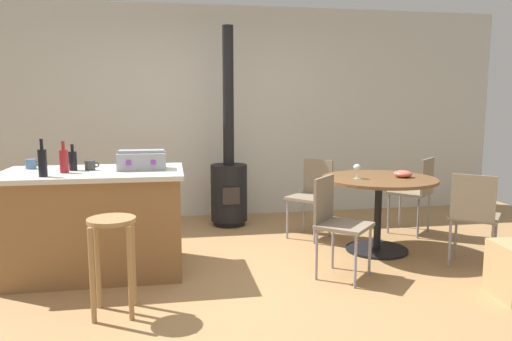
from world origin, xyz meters
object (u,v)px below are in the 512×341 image
(cup_0, at_px, (90,165))
(serving_bowl, at_px, (403,174))
(kitchen_island, at_px, (95,222))
(bottle_1, at_px, (64,161))
(cup_1, at_px, (31,164))
(bottle_0, at_px, (42,162))
(folding_chair_far, at_px, (336,219))
(folding_chair_left, at_px, (474,213))
(wood_stove, at_px, (229,179))
(folding_chair_near, at_px, (312,192))
(wine_glass, at_px, (357,168))
(folding_chair_right, at_px, (416,189))
(dining_table, at_px, (379,195))
(wooden_stool, at_px, (112,245))
(bottle_2, at_px, (73,160))
(toolbox, at_px, (142,160))

(cup_0, xyz_separation_m, serving_bowl, (2.94, 0.08, -0.16))
(kitchen_island, xyz_separation_m, bottle_1, (-0.21, -0.09, 0.55))
(serving_bowl, bearing_deg, cup_0, -178.52)
(cup_0, bearing_deg, cup_1, 161.43)
(bottle_0, distance_m, serving_bowl, 3.28)
(folding_chair_far, bearing_deg, bottle_0, 175.51)
(serving_bowl, bearing_deg, bottle_1, -176.19)
(folding_chair_far, distance_m, cup_0, 2.16)
(folding_chair_far, distance_m, folding_chair_left, 1.27)
(wood_stove, height_order, bottle_0, wood_stove)
(cup_1, bearing_deg, kitchen_island, -21.95)
(bottle_1, bearing_deg, folding_chair_near, 19.60)
(folding_chair_near, relative_size, cup_1, 6.78)
(folding_chair_near, distance_m, wood_stove, 1.08)
(folding_chair_far, distance_m, wine_glass, 0.80)
(kitchen_island, bearing_deg, wine_glass, 2.85)
(folding_chair_right, distance_m, bottle_0, 3.85)
(dining_table, relative_size, wine_glass, 7.80)
(wooden_stool, height_order, folding_chair_right, folding_chair_right)
(folding_chair_left, xyz_separation_m, cup_0, (-3.32, 0.53, 0.43))
(serving_bowl, bearing_deg, folding_chair_right, 50.73)
(wine_glass, bearing_deg, dining_table, 4.97)
(bottle_0, bearing_deg, bottle_2, 64.10)
(kitchen_island, xyz_separation_m, bottle_0, (-0.33, -0.28, 0.56))
(kitchen_island, height_order, bottle_2, bottle_2)
(folding_chair_left, bearing_deg, wooden_stool, -172.16)
(dining_table, distance_m, folding_chair_near, 0.80)
(kitchen_island, height_order, wood_stove, wood_stove)
(kitchen_island, height_order, toolbox, toolbox)
(wood_stove, height_order, bottle_2, wood_stove)
(toolbox, distance_m, cup_0, 0.44)
(wooden_stool, relative_size, folding_chair_near, 0.81)
(bottle_0, relative_size, wine_glass, 2.08)
(cup_1, bearing_deg, toolbox, -12.27)
(bottle_2, bearing_deg, bottle_0, -115.90)
(wine_glass, bearing_deg, cup_0, -178.20)
(toolbox, xyz_separation_m, serving_bowl, (2.51, 0.11, -0.20))
(dining_table, distance_m, bottle_0, 3.07)
(folding_chair_right, bearing_deg, folding_chair_far, -139.68)
(folding_chair_near, height_order, folding_chair_left, folding_chair_left)
(kitchen_island, height_order, cup_1, cup_1)
(wood_stove, relative_size, serving_bowl, 13.13)
(kitchen_island, distance_m, bottle_1, 0.59)
(folding_chair_far, xyz_separation_m, bottle_0, (-2.36, 0.19, 0.51))
(wooden_stool, height_order, wood_stove, wood_stove)
(folding_chair_near, relative_size, cup_0, 6.95)
(folding_chair_far, bearing_deg, cup_0, 166.01)
(kitchen_island, relative_size, wine_glass, 10.66)
(folding_chair_right, xyz_separation_m, bottle_2, (-3.53, -0.62, 0.47))
(folding_chair_near, xyz_separation_m, toolbox, (-1.77, -0.75, 0.48))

